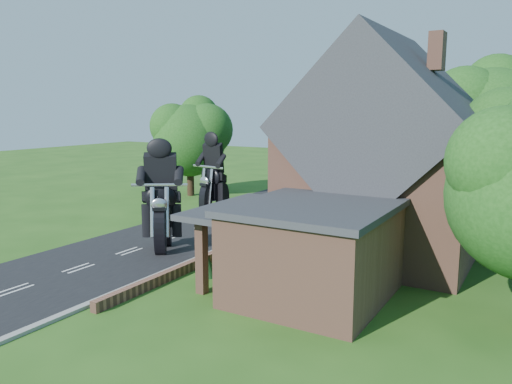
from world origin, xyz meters
The scene contains 17 objects.
ground centered at (0.00, 0.00, 0.00)m, with size 120.00×120.00×0.00m, color #254F16.
road centered at (0.00, 0.00, 0.01)m, with size 7.00×80.00×0.02m, color black.
kerb centered at (3.65, 0.00, 0.06)m, with size 0.30×80.00×0.12m, color gray.
garden_wall centered at (4.30, 5.00, 0.20)m, with size 0.30×22.00×0.40m, color brown.
house centered at (10.49, 6.00, 4.34)m, with size 9.54×8.64×10.24m.
annex centered at (9.87, -0.80, 1.77)m, with size 7.05×5.94×3.44m.
tree_behind_house centered at (14.18, 16.14, 6.23)m, with size 7.81×7.20×10.08m.
tree_behind_left centered at (8.16, 17.13, 5.73)m, with size 6.94×6.40×9.16m.
tree_far_road centered at (-6.86, 14.11, 4.84)m, with size 6.08×5.60×7.84m.
shrub_a centered at (5.30, -1.00, 0.55)m, with size 0.90×0.90×1.10m, color #103316.
shrub_b centered at (5.30, 1.50, 0.55)m, with size 0.90×0.90×1.10m, color #103316.
shrub_c centered at (5.30, 4.00, 0.55)m, with size 0.90×0.90×1.10m, color #103316.
shrub_d centered at (5.30, 9.00, 0.55)m, with size 0.90×0.90×1.10m, color #103316.
shrub_e centered at (5.30, 11.50, 0.55)m, with size 0.90×0.90×1.10m, color #103316.
shrub_f centered at (5.30, 14.00, 0.55)m, with size 0.90×0.90×1.10m, color #103316.
motorcycle_lead centered at (1.31, 0.93, 0.81)m, with size 0.44×1.75×1.63m, color black, non-canonical shape.
motorcycle_follow centered at (-0.83, 8.19, 0.81)m, with size 0.44×1.74×1.62m, color black, non-canonical shape.
Camera 1 is at (17.06, -16.80, 6.77)m, focal length 35.00 mm.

